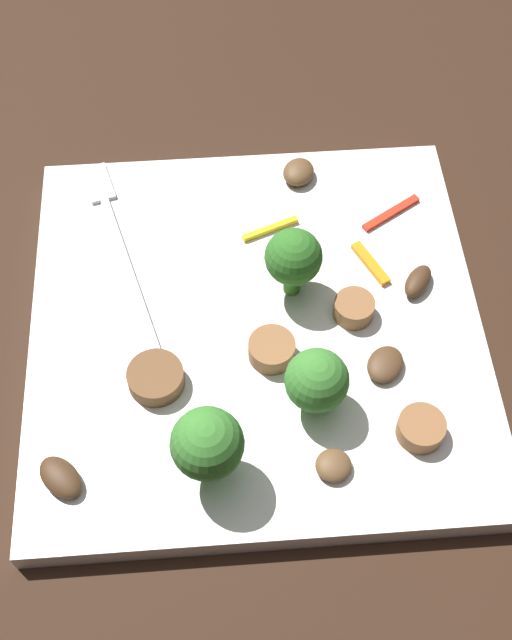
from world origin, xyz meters
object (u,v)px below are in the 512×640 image
(broccoli_floret_0, at_px, (317,381))
(mushroom_4, at_px, (333,465))
(broccoli_floret_1, at_px, (207,444))
(mushroom_3, at_px, (418,281))
(pepper_strip_2, at_px, (270,229))
(sausage_slice_1, at_px, (272,350))
(pepper_strip_1, at_px, (370,263))
(broccoli_floret_2, at_px, (293,258))
(fork, at_px, (119,243))
(plate, at_px, (256,327))
(mushroom_2, at_px, (385,364))
(sausage_slice_0, at_px, (355,313))
(sausage_slice_3, at_px, (156,378))
(pepper_strip_0, at_px, (391,213))
(mushroom_0, at_px, (61,477))
(mushroom_1, at_px, (298,172))

(broccoli_floret_0, height_order, mushroom_4, broccoli_floret_0)
(broccoli_floret_1, bearing_deg, mushroom_3, -49.67)
(broccoli_floret_0, height_order, pepper_strip_2, broccoli_floret_0)
(sausage_slice_1, height_order, pepper_strip_1, sausage_slice_1)
(broccoli_floret_0, bearing_deg, broccoli_floret_2, 3.57)
(broccoli_floret_1, xyz_separation_m, pepper_strip_1, (0.14, -0.11, -0.04))
(broccoli_floret_1, bearing_deg, fork, 18.01)
(broccoli_floret_1, relative_size, mushroom_4, 2.78)
(broccoli_floret_1, bearing_deg, broccoli_floret_2, -25.43)
(plate, relative_size, mushroom_2, 10.58)
(broccoli_floret_0, xyz_separation_m, sausage_slice_0, (0.06, -0.03, -0.02))
(sausage_slice_3, bearing_deg, pepper_strip_2, -34.85)
(fork, height_order, pepper_strip_2, same)
(fork, distance_m, mushroom_3, 0.21)
(mushroom_2, xyz_separation_m, pepper_strip_0, (0.12, -0.02, -0.00))
(broccoli_floret_1, relative_size, mushroom_0, 1.92)
(mushroom_2, bearing_deg, broccoli_floret_0, 114.63)
(sausage_slice_3, height_order, pepper_strip_1, sausage_slice_3)
(broccoli_floret_0, bearing_deg, pepper_strip_2, 6.50)
(plate, bearing_deg, mushroom_1, -18.19)
(mushroom_3, relative_size, pepper_strip_0, 0.58)
(plate, distance_m, mushroom_4, 0.11)
(broccoli_floret_1, xyz_separation_m, mushroom_0, (0.00, 0.09, -0.03))
(pepper_strip_0, height_order, pepper_strip_1, same)
(plate, relative_size, pepper_strip_1, 7.73)
(sausage_slice_3, bearing_deg, mushroom_1, -32.69)
(mushroom_4, relative_size, pepper_strip_1, 0.57)
(broccoli_floret_0, bearing_deg, mushroom_1, -2.83)
(mushroom_4, bearing_deg, sausage_slice_0, -14.44)
(broccoli_floret_1, xyz_separation_m, pepper_strip_2, (0.18, -0.05, -0.04))
(mushroom_4, xyz_separation_m, pepper_strip_0, (0.19, -0.06, -0.00))
(pepper_strip_0, bearing_deg, mushroom_3, -173.31)
(mushroom_3, relative_size, pepper_strip_1, 0.75)
(plate, xyz_separation_m, mushroom_0, (-0.10, 0.12, 0.01))
(broccoli_floret_1, xyz_separation_m, sausage_slice_0, (0.10, -0.10, -0.03))
(pepper_strip_1, bearing_deg, sausage_slice_0, 157.69)
(plate, height_order, fork, fork)
(broccoli_floret_2, xyz_separation_m, mushroom_3, (-0.00, -0.08, -0.03))
(mushroom_0, distance_m, mushroom_2, 0.21)
(broccoli_floret_2, relative_size, mushroom_2, 1.96)
(plate, distance_m, pepper_strip_2, 0.08)
(pepper_strip_1, bearing_deg, plate, 115.44)
(mushroom_0, distance_m, mushroom_4, 0.16)
(sausage_slice_0, bearing_deg, mushroom_2, -159.74)
(mushroom_2, bearing_deg, mushroom_4, 147.79)
(broccoli_floret_2, relative_size, sausage_slice_3, 1.55)
(pepper_strip_2, bearing_deg, sausage_slice_3, 145.15)
(mushroom_4, distance_m, pepper_strip_0, 0.20)
(sausage_slice_0, distance_m, mushroom_4, 0.11)
(fork, distance_m, broccoli_floret_0, 0.18)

